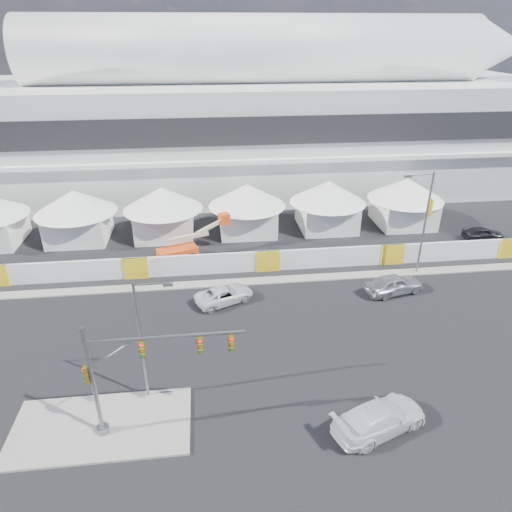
{
  "coord_description": "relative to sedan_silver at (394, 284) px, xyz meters",
  "views": [
    {
      "loc": [
        0.55,
        -22.68,
        20.37
      ],
      "look_at": [
        4.36,
        10.0,
        3.84
      ],
      "focal_mm": 32.0,
      "sensor_mm": 36.0,
      "label": 1
    }
  ],
  "objects": [
    {
      "name": "streetlight_median",
      "position": [
        -19.49,
        -10.08,
        3.87
      ],
      "size": [
        2.2,
        0.22,
        7.96
      ],
      "color": "gray",
      "rests_on": "median_island"
    },
    {
      "name": "median_island",
      "position": [
        -22.12,
        -12.28,
        -0.77
      ],
      "size": [
        10.0,
        5.0,
        0.15
      ],
      "primitive_type": "cube",
      "color": "gray",
      "rests_on": "ground"
    },
    {
      "name": "lot_car_b",
      "position": [
        13.7,
        9.5,
        -0.14
      ],
      "size": [
        2.16,
        4.34,
        1.42
      ],
      "primitive_type": "imported",
      "rotation": [
        0.0,
        0.0,
        1.45
      ],
      "color": "black",
      "rests_on": "ground"
    },
    {
      "name": "hoarding_fence",
      "position": [
        -10.12,
        5.22,
        0.15
      ],
      "size": [
        70.0,
        0.25,
        2.0
      ],
      "primitive_type": "cube",
      "color": "white",
      "rests_on": "ground"
    },
    {
      "name": "boom_lift",
      "position": [
        -17.85,
        8.6,
        0.18
      ],
      "size": [
        7.79,
        2.94,
        3.82
      ],
      "rotation": [
        0.0,
        0.0,
        0.36
      ],
      "color": "#F14C16",
      "rests_on": "ground"
    },
    {
      "name": "ground",
      "position": [
        -16.12,
        -9.28,
        -0.85
      ],
      "size": [
        160.0,
        160.0,
        0.0
      ],
      "primitive_type": "plane",
      "color": "black",
      "rests_on": "ground"
    },
    {
      "name": "pickup_curb",
      "position": [
        -14.44,
        0.24,
        -0.17
      ],
      "size": [
        4.05,
        5.36,
        1.35
      ],
      "primitive_type": "imported",
      "rotation": [
        0.0,
        0.0,
        2.0
      ],
      "color": "silver",
      "rests_on": "ground"
    },
    {
      "name": "traffic_mast",
      "position": [
        -20.13,
        -12.75,
        3.19
      ],
      "size": [
        8.36,
        0.69,
        7.07
      ],
      "color": "gray",
      "rests_on": "median_island"
    },
    {
      "name": "pickup_near",
      "position": [
        -6.52,
        -14.16,
        -0.02
      ],
      "size": [
        4.18,
        6.18,
        1.66
      ],
      "primitive_type": "imported",
      "rotation": [
        0.0,
        0.0,
        1.93
      ],
      "color": "silver",
      "rests_on": "ground"
    },
    {
      "name": "stadium",
      "position": [
        -7.42,
        32.23,
        8.6
      ],
      "size": [
        80.0,
        24.8,
        21.98
      ],
      "color": "silver",
      "rests_on": "ground"
    },
    {
      "name": "streetlight_curb",
      "position": [
        3.31,
        3.22,
        4.73
      ],
      "size": [
        2.84,
        0.64,
        9.61
      ],
      "color": "gray",
      "rests_on": "ground"
    },
    {
      "name": "tent_row",
      "position": [
        -15.62,
        14.72,
        2.3
      ],
      "size": [
        53.4,
        8.4,
        5.4
      ],
      "color": "white",
      "rests_on": "ground"
    },
    {
      "name": "sedan_silver",
      "position": [
        0.0,
        0.0,
        0.0
      ],
      "size": [
        3.05,
        5.3,
        1.7
      ],
      "primitive_type": "imported",
      "rotation": [
        0.0,
        0.0,
        1.79
      ],
      "color": "#BABBC0",
      "rests_on": "ground"
    },
    {
      "name": "far_curb",
      "position": [
        3.88,
        3.22,
        -0.79
      ],
      "size": [
        80.0,
        1.2,
        0.12
      ],
      "primitive_type": "cube",
      "color": "gray",
      "rests_on": "ground"
    }
  ]
}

